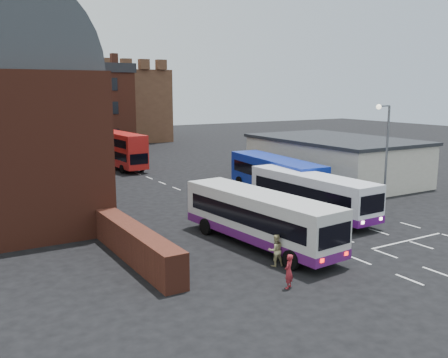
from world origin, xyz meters
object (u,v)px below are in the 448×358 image
bus_red_double (120,150)px  pedestrian_red (289,271)px  bus_white_outbound (259,215)px  street_lamp (385,149)px  bus_blue (276,173)px  pedestrian_beige (276,250)px  bus_white_inbound (311,191)px

bus_red_double → pedestrian_red: (-5.16, -37.18, -1.36)m
bus_white_outbound → bus_red_double: size_ratio=1.11×
bus_red_double → pedestrian_red: size_ratio=6.41×
street_lamp → bus_white_outbound: bearing=-174.5°
bus_blue → pedestrian_beige: size_ratio=7.10×
bus_red_double → street_lamp: street_lamp is taller
bus_red_double → street_lamp: (8.75, -30.19, 2.62)m
bus_blue → street_lamp: size_ratio=1.50×
street_lamp → pedestrian_red: size_ratio=4.93×
bus_white_outbound → pedestrian_red: bearing=-118.2°
bus_white_outbound → bus_red_double: bus_red_double is taller
bus_blue → bus_red_double: bus_red_double is taller
bus_white_inbound → bus_red_double: bus_red_double is taller
street_lamp → pedestrian_beige: size_ratio=4.74×
street_lamp → pedestrian_red: (-13.91, -6.99, -3.98)m
street_lamp → bus_red_double: bearing=106.2°
pedestrian_red → pedestrian_beige: 2.89m
bus_white_inbound → bus_red_double: bearing=-83.1°
bus_white_outbound → pedestrian_red: size_ratio=7.14×
bus_white_outbound → pedestrian_beige: bus_white_outbound is taller
pedestrian_red → pedestrian_beige: (1.22, 2.62, 0.03)m
bus_white_inbound → pedestrian_beige: (-8.43, -7.05, -0.92)m
street_lamp → pedestrian_red: street_lamp is taller
bus_white_outbound → bus_white_inbound: (7.18, 3.79, -0.06)m
bus_blue → bus_white_outbound: bearing=55.3°
pedestrian_red → bus_white_inbound: bearing=-167.9°
bus_blue → pedestrian_red: bearing=60.8°
bus_blue → street_lamp: bearing=109.6°
bus_red_double → pedestrian_red: 37.56m
bus_blue → bus_red_double: bearing=-66.9°
pedestrian_red → bus_red_double: bearing=-130.9°
bus_white_inbound → bus_blue: bus_blue is taller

